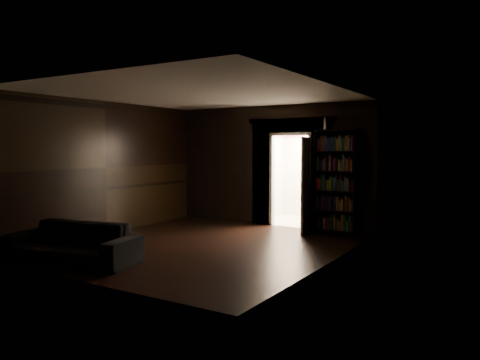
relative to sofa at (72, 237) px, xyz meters
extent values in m
plane|color=black|center=(1.00, 2.10, -0.41)|extent=(5.50, 5.50, 0.00)
cube|color=black|center=(-0.23, 4.90, 0.99)|extent=(2.55, 0.10, 2.80)
cube|color=black|center=(2.72, 4.90, 0.99)|extent=(1.55, 0.10, 2.80)
cube|color=black|center=(1.50, 4.90, 2.04)|extent=(0.90, 0.10, 0.70)
cube|color=black|center=(-1.50, 2.10, 0.99)|extent=(0.02, 5.50, 2.80)
cube|color=black|center=(3.50, 2.10, 0.99)|extent=(0.02, 5.50, 2.80)
cube|color=black|center=(1.00, -0.65, 0.99)|extent=(5.00, 0.02, 2.80)
cube|color=beige|center=(1.00, 2.10, 2.39)|extent=(5.00, 5.50, 0.02)
cube|color=silver|center=(1.50, 4.84, 0.64)|extent=(1.04, 0.06, 2.17)
cube|color=#BAB3A2|center=(1.50, 5.75, -0.46)|extent=(2.20, 1.80, 0.10)
cube|color=beige|center=(1.50, 6.60, 0.79)|extent=(2.20, 0.10, 2.40)
cube|color=beige|center=(0.45, 5.75, 0.79)|extent=(0.10, 1.60, 2.40)
cube|color=beige|center=(2.55, 5.75, 0.79)|extent=(0.10, 1.60, 2.40)
cube|color=beige|center=(1.50, 5.75, 2.04)|extent=(2.20, 1.80, 0.10)
cube|color=#D17082|center=(1.50, 6.54, 1.81)|extent=(2.00, 0.04, 0.26)
imported|color=black|center=(0.00, 0.00, 0.00)|extent=(2.27, 1.32, 0.82)
cube|color=black|center=(2.67, 4.65, 0.69)|extent=(0.93, 0.43, 2.20)
cube|color=silver|center=(1.96, 6.13, 0.41)|extent=(0.94, 0.90, 1.65)
cube|color=silver|center=(2.07, 4.42, 0.61)|extent=(0.25, 0.84, 2.05)
cube|color=white|center=(2.42, 4.61, 1.92)|extent=(0.12, 0.12, 0.27)
cube|color=black|center=(1.94, 6.11, 1.38)|extent=(0.71, 0.17, 0.28)
camera|label=1|loc=(6.11, -4.85, 1.42)|focal=35.00mm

